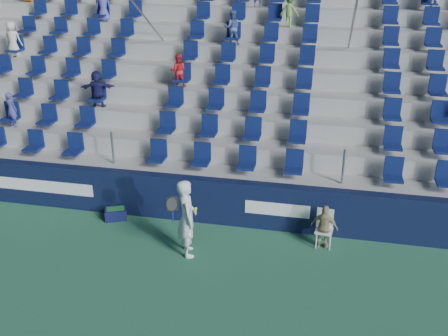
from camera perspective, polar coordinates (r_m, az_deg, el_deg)
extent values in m
plane|color=#2C6848|center=(10.49, -4.37, -14.58)|extent=(70.00, 70.00, 0.00)
cube|color=#0E1534|center=(12.74, -0.56, -3.84)|extent=(24.00, 0.30, 1.20)
cube|color=white|center=(14.42, -20.50, -1.92)|extent=(3.20, 0.02, 0.34)
cube|color=white|center=(12.39, 6.10, -4.73)|extent=(1.60, 0.02, 0.34)
cube|color=#A2A29D|center=(13.24, -0.02, -2.71)|extent=(24.00, 0.85, 1.20)
cube|color=#A2A29D|center=(13.89, 0.70, -0.26)|extent=(24.00, 0.85, 1.70)
cube|color=#A2A29D|center=(14.56, 1.36, 1.97)|extent=(24.00, 0.85, 2.20)
cube|color=#A2A29D|center=(15.25, 1.96, 4.00)|extent=(24.00, 0.85, 2.70)
cube|color=#A2A29D|center=(15.97, 2.51, 5.84)|extent=(24.00, 0.85, 3.20)
cube|color=#A2A29D|center=(16.70, 3.02, 7.53)|extent=(24.00, 0.85, 3.70)
cube|color=#A2A29D|center=(17.44, 3.48, 9.08)|extent=(24.00, 0.85, 4.20)
cube|color=#A2A29D|center=(18.20, 3.92, 10.50)|extent=(24.00, 0.85, 4.70)
cube|color=#A2A29D|center=(18.97, 4.32, 11.80)|extent=(24.00, 0.85, 5.20)
cube|color=#A2A29D|center=(19.53, 4.64, 13.63)|extent=(24.00, 0.50, 6.20)
cube|color=#0C194C|center=(12.84, -0.02, 1.08)|extent=(16.05, 0.50, 0.70)
cube|color=#0C194C|center=(13.44, 0.73, 4.42)|extent=(16.05, 0.50, 0.70)
cube|color=#0C194C|center=(14.09, 1.42, 7.45)|extent=(16.05, 0.50, 0.70)
cube|color=#0C194C|center=(14.77, 2.05, 10.22)|extent=(16.05, 0.50, 0.70)
cube|color=#0C194C|center=(15.48, 2.64, 12.73)|extent=(16.05, 0.50, 0.70)
cube|color=#0C194C|center=(16.22, 3.19, 15.02)|extent=(16.05, 0.50, 0.70)
cube|color=#0C194C|center=(16.99, 3.70, 17.10)|extent=(16.05, 0.50, 0.70)
cylinder|color=gray|center=(16.10, -8.31, 15.83)|extent=(0.06, 7.68, 4.55)
cylinder|color=gray|center=(15.16, 14.35, 14.89)|extent=(0.06, 7.68, 4.55)
imported|color=#19194C|center=(15.27, -14.27, 8.76)|extent=(1.05, 0.60, 1.08)
imported|color=#444393|center=(18.45, -13.66, 17.59)|extent=(0.59, 0.48, 1.05)
imported|color=#423E88|center=(15.88, -23.14, 6.18)|extent=(0.43, 0.33, 1.04)
imported|color=#77B448|center=(16.80, 7.49, 17.36)|extent=(0.70, 0.49, 0.98)
imported|color=#455799|center=(16.25, 0.92, 15.73)|extent=(0.62, 0.54, 1.07)
imported|color=red|center=(15.12, -5.27, 11.02)|extent=(0.57, 0.50, 0.99)
imported|color=beige|center=(18.34, -22.99, 13.39)|extent=(0.58, 0.39, 1.16)
imported|color=silver|center=(11.33, -4.26, -5.72)|extent=(0.68, 0.80, 1.87)
cylinder|color=navy|center=(11.12, -5.88, -5.49)|extent=(0.03, 0.03, 0.28)
torus|color=black|center=(10.97, -5.95, -4.13)|extent=(0.30, 0.17, 0.28)
plane|color=#262626|center=(10.97, -5.95, -4.13)|extent=(0.30, 0.16, 0.29)
sphere|color=yellow|center=(10.95, -3.33, -4.94)|extent=(0.07, 0.07, 0.07)
sphere|color=yellow|center=(10.99, -3.26, -4.66)|extent=(0.07, 0.07, 0.07)
cube|color=white|center=(12.07, 11.36, -7.04)|extent=(0.44, 0.44, 0.04)
cube|color=white|center=(12.11, 11.47, -5.60)|extent=(0.40, 0.08, 0.49)
cylinder|color=white|center=(12.04, 10.49, -8.25)|extent=(0.03, 0.03, 0.40)
cylinder|color=white|center=(12.05, 12.02, -8.37)|extent=(0.03, 0.03, 0.40)
cylinder|color=white|center=(12.31, 10.55, -7.47)|extent=(0.03, 0.03, 0.40)
cylinder|color=white|center=(12.32, 12.04, -7.60)|extent=(0.03, 0.03, 0.40)
imported|color=tan|center=(11.96, 11.40, -6.61)|extent=(0.68, 0.39, 1.09)
cube|color=#0F1337|center=(13.40, -12.25, -5.14)|extent=(0.65, 0.55, 0.30)
cube|color=#1E662D|center=(13.36, -12.28, -4.88)|extent=(0.52, 0.42, 0.18)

